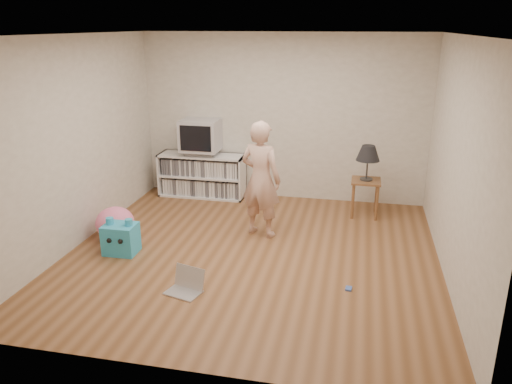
{
  "coord_description": "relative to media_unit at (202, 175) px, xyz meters",
  "views": [
    {
      "loc": [
        1.22,
        -5.47,
        2.71
      ],
      "look_at": [
        -0.03,
        0.4,
        0.68
      ],
      "focal_mm": 35.0,
      "sensor_mm": 36.0,
      "label": 1
    }
  ],
  "objects": [
    {
      "name": "plush_pink",
      "position": [
        -0.59,
        -1.92,
        -0.14
      ],
      "size": [
        0.62,
        0.62,
        0.43
      ],
      "primitive_type": "ellipsoid",
      "rotation": [
        0.0,
        0.0,
        0.27
      ],
      "color": "pink",
      "rests_on": "ground"
    },
    {
      "name": "playing_cards",
      "position": [
        2.49,
        -2.66,
        -0.34
      ],
      "size": [
        0.07,
        0.1,
        0.02
      ],
      "primitive_type": "cube",
      "rotation": [
        0.0,
        0.0,
        -0.08
      ],
      "color": "#4666BB",
      "rests_on": "ground"
    },
    {
      "name": "media_unit",
      "position": [
        0.0,
        0.0,
        0.0
      ],
      "size": [
        1.4,
        0.45,
        0.7
      ],
      "color": "white",
      "rests_on": "ground"
    },
    {
      "name": "plush_blue",
      "position": [
        -0.31,
        -2.33,
        -0.16
      ],
      "size": [
        0.4,
        0.35,
        0.46
      ],
      "rotation": [
        0.0,
        0.0,
        0.02
      ],
      "color": "#2BA6D2",
      "rests_on": "ground"
    },
    {
      "name": "ceiling",
      "position": [
        1.28,
        -2.04,
        2.25
      ],
      "size": [
        4.5,
        4.5,
        0.01
      ],
      "primitive_type": "cube",
      "color": "white",
      "rests_on": "walls"
    },
    {
      "name": "ground",
      "position": [
        1.28,
        -2.04,
        -0.35
      ],
      "size": [
        4.5,
        4.5,
        0.0
      ],
      "primitive_type": "plane",
      "color": "brown",
      "rests_on": "ground"
    },
    {
      "name": "dvd_deck",
      "position": [
        -0.0,
        -0.02,
        0.39
      ],
      "size": [
        0.45,
        0.35,
        0.07
      ],
      "primitive_type": "cube",
      "color": "gray",
      "rests_on": "media_unit"
    },
    {
      "name": "laptop",
      "position": [
        0.79,
        -3.05,
        -0.28
      ],
      "size": [
        0.43,
        0.38,
        0.25
      ],
      "rotation": [
        0.0,
        0.0,
        -0.27
      ],
      "color": "silver",
      "rests_on": "ground"
    },
    {
      "name": "person",
      "position": [
        1.26,
        -1.39,
        0.43
      ],
      "size": [
        0.65,
        0.53,
        1.55
      ],
      "primitive_type": "imported",
      "rotation": [
        0.0,
        0.0,
        2.83
      ],
      "color": "#DBAC96",
      "rests_on": "ground"
    },
    {
      "name": "table_lamp",
      "position": [
        2.63,
        -0.39,
        0.59
      ],
      "size": [
        0.34,
        0.34,
        0.52
      ],
      "color": "#333333",
      "rests_on": "side_table"
    },
    {
      "name": "side_table",
      "position": [
        2.63,
        -0.39,
        0.07
      ],
      "size": [
        0.42,
        0.42,
        0.55
      ],
      "color": "brown",
      "rests_on": "ground"
    },
    {
      "name": "crt_tv",
      "position": [
        -0.0,
        -0.02,
        0.67
      ],
      "size": [
        0.6,
        0.53,
        0.5
      ],
      "color": "#B6B6BB",
      "rests_on": "dvd_deck"
    },
    {
      "name": "walls",
      "position": [
        1.28,
        -2.04,
        0.95
      ],
      "size": [
        4.52,
        4.52,
        2.6
      ],
      "color": "beige",
      "rests_on": "ground"
    }
  ]
}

